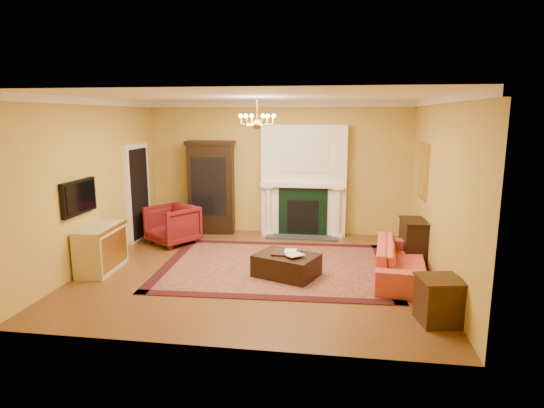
% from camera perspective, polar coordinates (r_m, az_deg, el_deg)
% --- Properties ---
extents(floor, '(6.00, 5.50, 0.02)m').
position_cam_1_polar(floor, '(8.15, -1.76, -8.37)').
color(floor, brown).
rests_on(floor, ground).
extents(ceiling, '(6.00, 5.50, 0.02)m').
position_cam_1_polar(ceiling, '(7.69, -1.90, 13.37)').
color(ceiling, white).
rests_on(ceiling, wall_back).
extents(wall_back, '(6.00, 0.02, 3.00)m').
position_cam_1_polar(wall_back, '(10.48, 0.82, 4.50)').
color(wall_back, gold).
rests_on(wall_back, floor).
extents(wall_front, '(6.00, 0.02, 3.00)m').
position_cam_1_polar(wall_front, '(5.13, -7.23, -2.56)').
color(wall_front, gold).
rests_on(wall_front, floor).
extents(wall_left, '(0.02, 5.50, 3.00)m').
position_cam_1_polar(wall_left, '(8.81, -21.50, 2.47)').
color(wall_left, gold).
rests_on(wall_left, floor).
extents(wall_right, '(0.02, 5.50, 3.00)m').
position_cam_1_polar(wall_right, '(7.84, 20.41, 1.56)').
color(wall_right, gold).
rests_on(wall_right, floor).
extents(fireplace, '(1.90, 0.70, 2.50)m').
position_cam_1_polar(fireplace, '(10.27, 4.00, 2.62)').
color(fireplace, white).
rests_on(fireplace, wall_back).
extents(crown_molding, '(6.00, 5.50, 0.12)m').
position_cam_1_polar(crown_molding, '(8.63, -0.75, 12.66)').
color(crown_molding, white).
rests_on(crown_molding, ceiling).
extents(doorway, '(0.08, 1.05, 2.10)m').
position_cam_1_polar(doorway, '(10.35, -16.43, 1.42)').
color(doorway, white).
rests_on(doorway, wall_left).
extents(tv_panel, '(0.09, 0.95, 0.58)m').
position_cam_1_polar(tv_panel, '(8.29, -23.07, 0.80)').
color(tv_panel, black).
rests_on(tv_panel, wall_left).
extents(gilt_mirror, '(0.06, 0.76, 1.05)m').
position_cam_1_polar(gilt_mirror, '(9.17, 18.42, 3.93)').
color(gilt_mirror, gold).
rests_on(gilt_mirror, wall_right).
extents(chandelier, '(0.63, 0.55, 0.53)m').
position_cam_1_polar(chandelier, '(7.68, -1.88, 10.38)').
color(chandelier, gold).
rests_on(chandelier, ceiling).
extents(oriental_rug, '(4.25, 3.26, 0.02)m').
position_cam_1_polar(oriental_rug, '(8.32, 0.54, -7.82)').
color(oriental_rug, '#4C1014').
rests_on(oriental_rug, floor).
extents(china_cabinet, '(1.06, 0.57, 2.04)m').
position_cam_1_polar(china_cabinet, '(10.59, -7.59, 1.85)').
color(china_cabinet, black).
rests_on(china_cabinet, floor).
extents(wingback_armchair, '(1.20, 1.18, 0.91)m').
position_cam_1_polar(wingback_armchair, '(9.87, -12.38, -2.35)').
color(wingback_armchair, maroon).
rests_on(wingback_armchair, floor).
extents(pedestal_table, '(0.38, 0.38, 0.68)m').
position_cam_1_polar(pedestal_table, '(10.30, -14.81, -2.24)').
color(pedestal_table, black).
rests_on(pedestal_table, floor).
extents(commode, '(0.56, 1.10, 0.80)m').
position_cam_1_polar(commode, '(8.56, -20.66, -5.26)').
color(commode, beige).
rests_on(commode, floor).
extents(coral_sofa, '(0.82, 2.12, 0.81)m').
position_cam_1_polar(coral_sofa, '(7.96, 15.95, -6.15)').
color(coral_sofa, '#DA5545').
rests_on(coral_sofa, floor).
extents(end_table, '(0.60, 0.60, 0.59)m').
position_cam_1_polar(end_table, '(6.49, 20.23, -11.41)').
color(end_table, '#3C2510').
rests_on(end_table, floor).
extents(console_table, '(0.44, 0.72, 0.77)m').
position_cam_1_polar(console_table, '(8.89, 17.28, -4.53)').
color(console_table, black).
rests_on(console_table, floor).
extents(leather_ottoman, '(1.20, 1.05, 0.37)m').
position_cam_1_polar(leather_ottoman, '(7.78, 1.83, -7.67)').
color(leather_ottoman, black).
rests_on(leather_ottoman, oriental_rug).
extents(ottoman_tray, '(0.50, 0.40, 0.03)m').
position_cam_1_polar(ottoman_tray, '(7.75, 1.85, -6.16)').
color(ottoman_tray, black).
rests_on(ottoman_tray, leather_ottoman).
extents(book_a, '(0.20, 0.03, 0.27)m').
position_cam_1_polar(book_a, '(7.71, 1.59, -5.08)').
color(book_a, gray).
rests_on(book_a, ottoman_tray).
extents(book_b, '(0.15, 0.17, 0.28)m').
position_cam_1_polar(book_b, '(7.60, 2.48, -5.31)').
color(book_b, gray).
rests_on(book_b, ottoman_tray).
extents(topiary_left, '(0.18, 0.18, 0.48)m').
position_cam_1_polar(topiary_left, '(10.25, 0.62, 4.32)').
color(topiary_left, gray).
rests_on(topiary_left, fireplace).
extents(topiary_right, '(0.17, 0.17, 0.45)m').
position_cam_1_polar(topiary_right, '(10.17, 8.06, 4.06)').
color(topiary_right, gray).
rests_on(topiary_right, fireplace).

